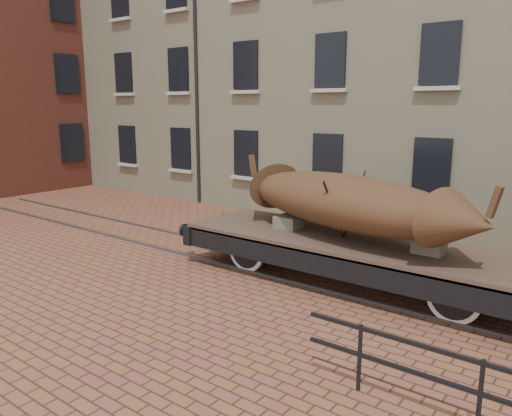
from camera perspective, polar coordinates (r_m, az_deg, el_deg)
The scene contains 4 objects.
ground at distance 12.06m, azimuth 6.65°, elevation -7.70°, with size 90.00×90.00×0.00m, color brown.
rail_track at distance 12.05m, azimuth 6.65°, elevation -7.57°, with size 30.00×1.52×0.06m.
flatcar_wagon at distance 11.37m, azimuth 10.91°, elevation -4.56°, with size 9.01×2.44×1.36m.
iron_boat at distance 11.21m, azimuth 10.13°, elevation 0.78°, with size 6.80×3.28×1.63m.
Camera 1 is at (5.75, -9.81, 4.00)m, focal length 35.00 mm.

